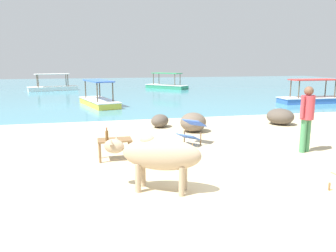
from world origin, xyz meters
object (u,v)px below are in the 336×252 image
(low_bench_table, at_px, (115,143))
(boat_green, at_px, (167,85))
(boat_blue, at_px, (312,98))
(person_standing, at_px, (307,114))
(bottle, at_px, (107,135))
(boat_yellow, at_px, (99,100))
(boat_white, at_px, (53,87))
(deck_chair_far, at_px, (191,130))
(cow, at_px, (159,155))

(low_bench_table, bearing_deg, boat_green, 73.42)
(low_bench_table, xyz_separation_m, boat_blue, (11.19, 8.23, -0.14))
(person_standing, bearing_deg, bottle, -115.36)
(person_standing, distance_m, boat_green, 19.80)
(boat_yellow, bearing_deg, boat_white, -176.99)
(deck_chair_far, height_order, person_standing, person_standing)
(bottle, distance_m, boat_white, 19.90)
(deck_chair_far, bearing_deg, low_bench_table, -17.02)
(cow, distance_m, boat_blue, 14.75)
(cow, xyz_separation_m, boat_blue, (10.58, 10.27, -0.40))
(deck_chair_far, bearing_deg, boat_yellow, -116.97)
(bottle, distance_m, boat_green, 20.29)
(bottle, relative_size, boat_yellow, 0.08)
(cow, relative_size, boat_white, 0.45)
(boat_white, relative_size, boat_blue, 1.04)
(person_standing, bearing_deg, boat_green, 155.47)
(cow, bearing_deg, boat_blue, -110.06)
(boat_green, bearing_deg, boat_blue, -14.89)
(cow, distance_m, person_standing, 4.34)
(boat_yellow, relative_size, boat_white, 1.00)
(cow, height_order, bottle, cow)
(boat_blue, bearing_deg, cow, 45.30)
(low_bench_table, height_order, boat_white, boat_white)
(deck_chair_far, height_order, boat_yellow, boat_yellow)
(cow, distance_m, deck_chair_far, 3.35)
(deck_chair_far, bearing_deg, boat_white, -114.78)
(bottle, height_order, boat_blue, boat_blue)
(bottle, height_order, boat_yellow, boat_yellow)
(bottle, relative_size, person_standing, 0.18)
(cow, relative_size, bottle, 5.79)
(cow, xyz_separation_m, person_standing, (4.01, 1.62, 0.30))
(deck_chair_far, relative_size, person_standing, 0.57)
(deck_chair_far, bearing_deg, boat_green, -141.94)
(bottle, bearing_deg, deck_chair_far, 24.46)
(low_bench_table, xyz_separation_m, boat_yellow, (-0.11, 9.75, -0.14))
(bottle, distance_m, deck_chair_far, 2.52)
(person_standing, distance_m, boat_white, 21.50)
(boat_blue, bearing_deg, low_bench_table, 37.52)
(boat_white, xyz_separation_m, boat_blue, (14.52, -11.32, 0.00))
(bottle, height_order, deck_chair_far, bottle)
(boat_green, bearing_deg, cow, -54.67)
(person_standing, height_order, boat_yellow, person_standing)
(cow, xyz_separation_m, deck_chair_far, (1.51, 2.98, -0.26))
(cow, xyz_separation_m, boat_white, (-3.94, 21.59, -0.40))
(boat_green, bearing_deg, boat_white, -132.74)
(boat_blue, bearing_deg, deck_chair_far, 39.94)
(cow, xyz_separation_m, boat_yellow, (-0.71, 11.78, -0.40))
(boat_white, bearing_deg, low_bench_table, 85.46)
(deck_chair_far, xyz_separation_m, boat_green, (3.53, 18.40, -0.13))
(bottle, xyz_separation_m, boat_yellow, (0.07, 9.85, -0.34))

